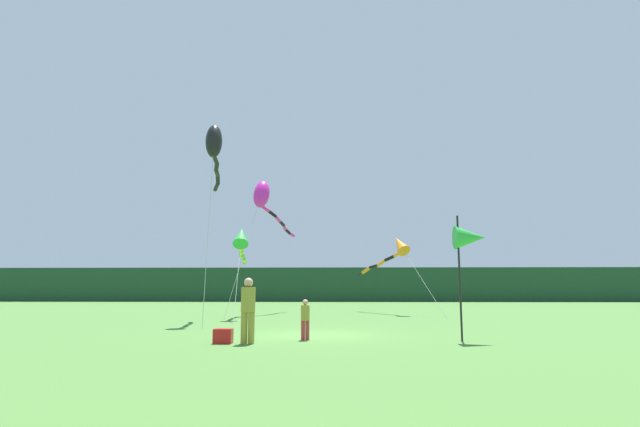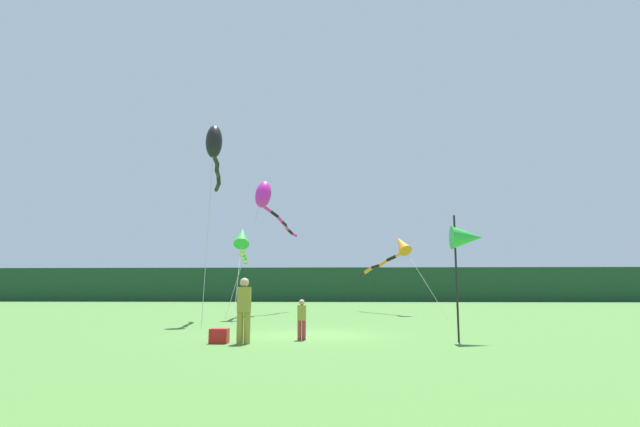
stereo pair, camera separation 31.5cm
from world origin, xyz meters
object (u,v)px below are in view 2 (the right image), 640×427
Objects in this scene: kite_green at (242,239)px; person_adult at (244,307)px; person_child at (302,317)px; kite_magenta at (266,198)px; kite_black at (214,147)px; banner_flag_pole at (467,239)px; cooler_box at (219,336)px; kite_orange at (396,249)px.

person_adult is at bearing -78.36° from kite_green.
kite_magenta is at bearing 102.88° from person_child.
kite_magenta is (-1.93, 16.21, 6.00)m from person_adult.
person_child is at bearing -56.84° from kite_black.
kite_green is at bearing 129.33° from banner_flag_pole.
cooler_box is 7.67m from banner_flag_pole.
kite_black reaches higher than person_adult.
person_child is 11.19m from kite_black.
kite_magenta is 8.17m from kite_black.
cooler_box is at bearing -73.44° from kite_black.
cooler_box is (-0.69, 0.07, -0.81)m from person_adult.
person_adult is 17.87m from kite_orange.
person_adult is 3.60× the size of cooler_box.
banner_flag_pole is (6.42, 0.86, 1.96)m from person_adult.
kite_orange is (6.71, 16.51, 3.68)m from cooler_box.
kite_black is at bearing 110.76° from person_adult.
person_child is 2.49m from cooler_box.
person_child is at bearing 24.74° from cooler_box.
kite_magenta is 0.97× the size of kite_orange.
kite_orange is at bearing 30.56° from kite_green.
person_adult is at bearing -69.24° from kite_black.
kite_magenta is at bearing 118.53° from banner_flag_pole.
kite_black is at bearing 106.56° from cooler_box.
banner_flag_pole is at bearing -50.67° from kite_green.
kite_black is at bearing -101.68° from kite_green.
kite_black is (-3.10, 8.18, 6.97)m from person_adult.
banner_flag_pole is at bearing -88.53° from kite_orange.
banner_flag_pole is 17.94m from kite_magenta.
kite_black reaches higher than person_child.
person_child is 0.13× the size of kite_orange.
cooler_box is 17.56m from kite_magenta.
kite_black is (-4.63, 7.09, 7.32)m from person_child.
person_child is at bearing 177.21° from banner_flag_pole.
cooler_box is 0.14× the size of banner_flag_pole.
kite_magenta is (0.46, 4.60, 2.98)m from kite_green.
kite_magenta is at bearing -177.36° from kite_orange.
kite_black is at bearing 142.43° from banner_flag_pole.
person_adult is 17.39m from kite_magenta.
kite_magenta is at bearing 84.23° from kite_green.
cooler_box is 18.19m from kite_orange.
kite_black is (-2.41, 8.11, 7.78)m from cooler_box.
kite_green is at bearing -95.77° from kite_magenta.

